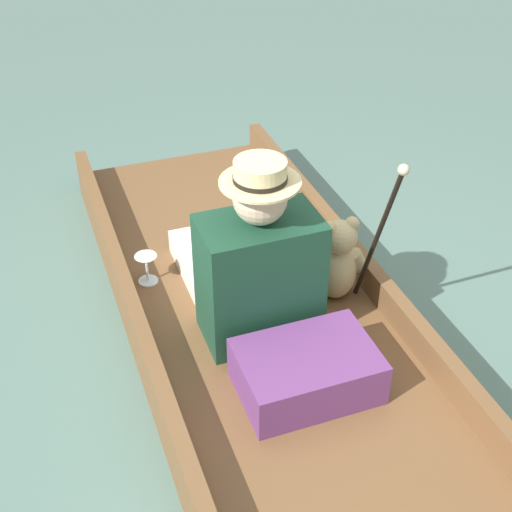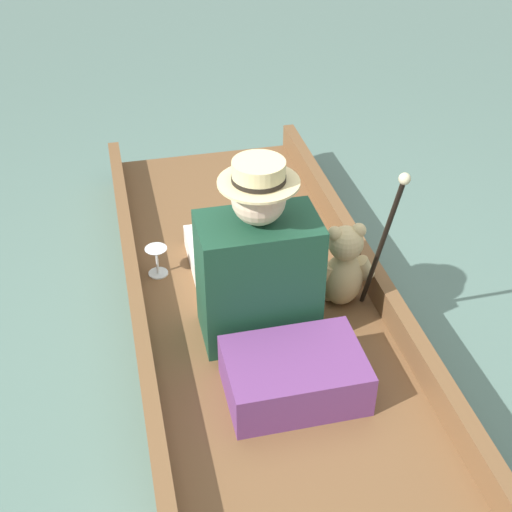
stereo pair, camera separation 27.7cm
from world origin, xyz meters
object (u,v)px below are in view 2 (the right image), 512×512
at_px(teddy_bear, 343,267).
at_px(walking_cane, 385,233).
at_px(seated_person, 253,265).
at_px(wine_glass, 156,255).

xyz_separation_m(teddy_bear, walking_cane, (0.09, -0.16, 0.26)).
relative_size(seated_person, walking_cane, 1.09).
bearing_deg(seated_person, teddy_bear, -8.49).
relative_size(seated_person, teddy_bear, 2.08).
bearing_deg(walking_cane, teddy_bear, 120.44).
bearing_deg(walking_cane, seated_person, 161.64).
bearing_deg(walking_cane, wine_glass, 147.29).
xyz_separation_m(wine_glass, walking_cane, (0.84, -0.54, 0.34)).
height_order(seated_person, wine_glass, seated_person).
height_order(teddy_bear, wine_glass, teddy_bear).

